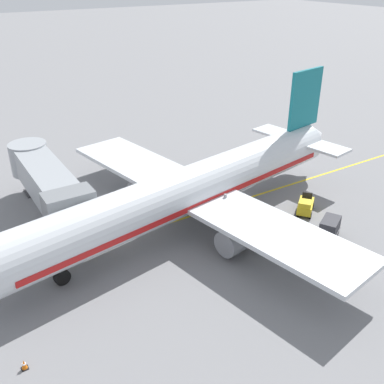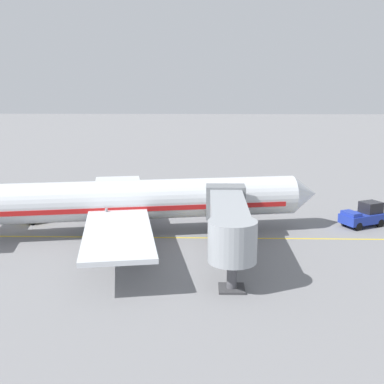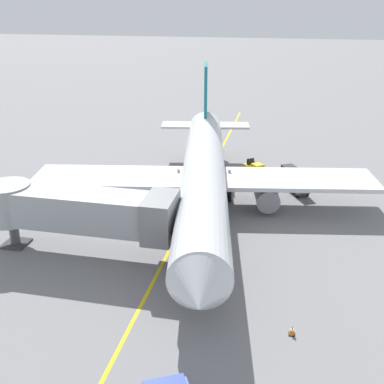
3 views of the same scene
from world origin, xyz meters
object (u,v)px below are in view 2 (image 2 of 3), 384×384
jet_bridge (229,220)px  baggage_tug_lead (40,216)px  baggage_cart_second_in_train (62,205)px  baggage_cart_front (91,203)px  parked_airliner (125,201)px  pushback_tractor (364,215)px  safety_cone_nose_left (276,211)px  ground_crew_wing_walker (115,208)px

jet_bridge → baggage_tug_lead: 21.87m
jet_bridge → baggage_cart_second_in_train: (-14.68, -17.58, -2.51)m
baggage_tug_lead → baggage_cart_front: bearing=137.0°
baggage_tug_lead → baggage_cart_front: baggage_tug_lead is taller
parked_airliner → baggage_cart_front: bearing=-147.6°
pushback_tractor → safety_cone_nose_left: pushback_tractor is taller
parked_airliner → pushback_tractor: 23.62m
baggage_cart_second_in_train → safety_cone_nose_left: 23.54m
parked_airliner → pushback_tractor: bearing=97.9°
jet_bridge → ground_crew_wing_walker: size_ratio=8.38×
baggage_tug_lead → baggage_cart_second_in_train: baggage_tug_lead is taller
jet_bridge → baggage_cart_front: (-15.47, -14.50, -2.51)m
parked_airliner → baggage_cart_second_in_train: (-7.43, -8.29, -2.24)m
baggage_cart_front → baggage_cart_second_in_train: (0.79, -3.08, 0.00)m
jet_bridge → safety_cone_nose_left: jet_bridge is taller
jet_bridge → pushback_tractor: jet_bridge is taller
pushback_tractor → ground_crew_wing_walker: (-2.91, -25.47, -0.15)m
pushback_tractor → safety_cone_nose_left: size_ratio=8.34×
jet_bridge → ground_crew_wing_walker: (-13.39, -11.45, -2.50)m
parked_airliner → ground_crew_wing_walker: parked_airliner is taller
parked_airliner → safety_cone_nose_left: size_ratio=63.09×
baggage_cart_front → baggage_cart_second_in_train: 3.18m
jet_bridge → safety_cone_nose_left: size_ratio=24.01×
baggage_cart_second_in_train → ground_crew_wing_walker: bearing=78.1°
jet_bridge → pushback_tractor: (-10.47, 14.02, -2.36)m
baggage_cart_front → safety_cone_nose_left: bearing=89.1°
parked_airliner → baggage_cart_front: parked_airliner is taller
pushback_tractor → ground_crew_wing_walker: bearing=-96.5°
parked_airliner → baggage_cart_front: size_ratio=12.95×
baggage_cart_front → jet_bridge: bearing=43.2°
baggage_cart_second_in_train → parked_airliner: bearing=48.1°
parked_airliner → jet_bridge: parked_airliner is taller
ground_crew_wing_walker → parked_airliner: bearing=19.4°
parked_airliner → baggage_cart_second_in_train: 11.35m
jet_bridge → ground_crew_wing_walker: bearing=-139.5°
pushback_tractor → baggage_cart_second_in_train: (-4.21, -31.60, -0.15)m
parked_airliner → safety_cone_nose_left: (-7.90, 15.24, -2.90)m
parked_airliner → pushback_tractor: (-3.22, 23.31, -2.09)m
baggage_cart_front → baggage_cart_second_in_train: size_ratio=1.00×
baggage_cart_second_in_train → ground_crew_wing_walker: (1.29, 6.13, 0.00)m
pushback_tractor → ground_crew_wing_walker: 25.63m
baggage_cart_front → ground_crew_wing_walker: bearing=55.8°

